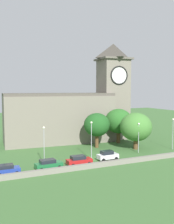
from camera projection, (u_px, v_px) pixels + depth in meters
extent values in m
plane|color=#3D6633|center=(71.00, 145.00, 66.48)|extent=(200.00, 200.00, 0.00)
cube|color=slate|center=(59.00, 119.00, 69.90)|extent=(29.04, 13.44, 12.29)
cube|color=#524C43|center=(58.00, 94.00, 69.33)|extent=(28.97, 12.53, 0.70)
cube|color=slate|center=(113.00, 99.00, 74.92)|extent=(7.94, 7.94, 22.19)
cube|color=#5B554B|center=(113.00, 59.00, 73.92)|extent=(9.21, 9.21, 0.50)
pyramid|color=#403C35|center=(113.00, 51.00, 73.72)|extent=(8.33, 8.33, 4.07)
cylinder|color=white|center=(119.00, 75.00, 70.81)|extent=(4.74, 0.47, 4.74)
torus|color=black|center=(119.00, 75.00, 70.81)|extent=(5.19, 0.81, 5.17)
cylinder|color=white|center=(125.00, 76.00, 75.62)|extent=(0.47, 4.74, 4.74)
torus|color=black|center=(125.00, 76.00, 75.62)|extent=(0.81, 5.19, 5.17)
cube|color=gray|center=(110.00, 163.00, 48.13)|extent=(56.89, 0.70, 0.92)
cube|color=#233D9E|center=(8.00, 170.00, 43.29)|extent=(4.02, 1.93, 0.75)
cube|color=#1E232B|center=(6.00, 166.00, 43.15)|extent=(2.26, 1.68, 0.59)
cylinder|color=black|center=(15.00, 170.00, 44.73)|extent=(0.60, 0.35, 0.60)
cylinder|color=black|center=(17.00, 173.00, 43.01)|extent=(0.60, 0.35, 0.60)
cylinder|color=black|center=(0.00, 175.00, 41.92)|extent=(0.60, 0.35, 0.60)
cube|color=#1E6B38|center=(49.00, 165.00, 46.21)|extent=(4.88, 2.10, 0.78)
cube|color=#1E232B|center=(48.00, 161.00, 46.04)|extent=(2.77, 1.77, 0.62)
cylinder|color=black|center=(56.00, 165.00, 47.81)|extent=(0.64, 0.37, 0.62)
cylinder|color=black|center=(59.00, 167.00, 46.17)|extent=(0.64, 0.37, 0.62)
cylinder|color=black|center=(38.00, 167.00, 46.32)|extent=(0.64, 0.37, 0.62)
cylinder|color=black|center=(42.00, 170.00, 44.68)|extent=(0.64, 0.37, 0.62)
cube|color=red|center=(79.00, 161.00, 48.53)|extent=(4.73, 1.91, 0.81)
cube|color=#1E232B|center=(78.00, 157.00, 48.37)|extent=(2.65, 1.67, 0.65)
cylinder|color=black|center=(85.00, 161.00, 50.07)|extent=(0.65, 0.34, 0.65)
cylinder|color=black|center=(89.00, 164.00, 48.35)|extent=(0.65, 0.34, 0.65)
cylinder|color=black|center=(69.00, 163.00, 48.77)|extent=(0.65, 0.34, 0.65)
cylinder|color=black|center=(73.00, 166.00, 47.05)|extent=(0.65, 0.34, 0.65)
cube|color=silver|center=(108.00, 156.00, 51.84)|extent=(4.20, 1.81, 0.88)
cube|color=#1E232B|center=(107.00, 152.00, 51.68)|extent=(2.36, 1.58, 0.70)
cylinder|color=black|center=(112.00, 157.00, 53.27)|extent=(0.71, 0.33, 0.70)
cylinder|color=black|center=(116.00, 159.00, 51.67)|extent=(0.71, 0.33, 0.70)
cylinder|color=black|center=(99.00, 158.00, 52.07)|extent=(0.71, 0.33, 0.70)
cylinder|color=black|center=(104.00, 160.00, 50.48)|extent=(0.71, 0.33, 0.70)
cylinder|color=#9EA0A5|center=(44.00, 147.00, 48.19)|extent=(0.14, 0.14, 6.79)
sphere|color=#F4EFCC|center=(44.00, 128.00, 47.87)|extent=(0.44, 0.44, 0.44)
cylinder|color=#9EA0A5|center=(91.00, 142.00, 52.13)|extent=(0.14, 0.14, 7.23)
sphere|color=#F4EFCC|center=(91.00, 123.00, 51.80)|extent=(0.44, 0.44, 0.44)
cylinder|color=#9EA0A5|center=(139.00, 139.00, 57.62)|extent=(0.14, 0.14, 6.25)
sphere|color=#F4EFCC|center=(139.00, 124.00, 57.32)|extent=(0.44, 0.44, 0.44)
cylinder|color=#9EA0A5|center=(173.00, 135.00, 61.00)|extent=(0.14, 0.14, 6.85)
sphere|color=#F4EFCC|center=(173.00, 119.00, 60.68)|extent=(0.44, 0.44, 0.44)
cylinder|color=brown|center=(97.00, 141.00, 62.99)|extent=(0.87, 0.87, 3.22)
ellipsoid|color=#1E511E|center=(97.00, 125.00, 62.64)|extent=(6.23, 6.23, 5.60)
cylinder|color=brown|center=(118.00, 137.00, 68.47)|extent=(0.99, 0.99, 3.09)
ellipsoid|color=#286023|center=(119.00, 121.00, 68.10)|extent=(7.10, 7.10, 6.39)
cylinder|color=brown|center=(136.00, 144.00, 61.33)|extent=(1.04, 1.04, 2.49)
ellipsoid|color=#427A33|center=(136.00, 127.00, 60.98)|extent=(7.41, 7.41, 6.67)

